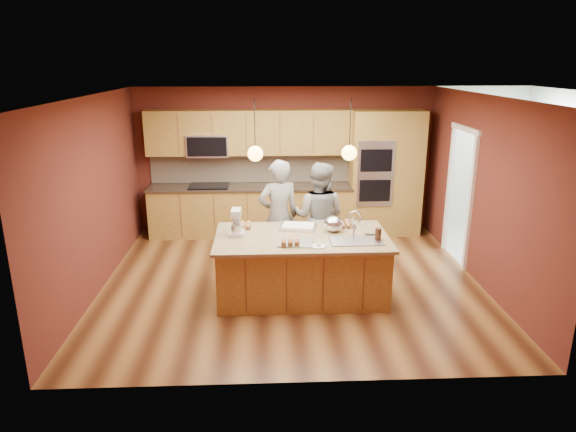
{
  "coord_description": "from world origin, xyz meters",
  "views": [
    {
      "loc": [
        -0.38,
        -7.01,
        3.16
      ],
      "look_at": [
        -0.06,
        -0.1,
        1.05
      ],
      "focal_mm": 32.0,
      "sensor_mm": 36.0,
      "label": 1
    }
  ],
  "objects_px": {
    "island": "(303,265)",
    "mixing_bowl": "(333,224)",
    "person_right": "(319,217)",
    "stand_mixer": "(236,224)",
    "person_left": "(279,216)"
  },
  "relations": [
    {
      "from": "island",
      "to": "mixing_bowl",
      "type": "distance_m",
      "value": 0.71
    },
    {
      "from": "stand_mixer",
      "to": "mixing_bowl",
      "type": "bearing_deg",
      "value": 6.42
    },
    {
      "from": "island",
      "to": "person_left",
      "type": "height_order",
      "value": "person_left"
    },
    {
      "from": "person_left",
      "to": "stand_mixer",
      "type": "relative_size",
      "value": 4.83
    },
    {
      "from": "island",
      "to": "mixing_bowl",
      "type": "xyz_separation_m",
      "value": [
        0.44,
        0.18,
        0.53
      ]
    },
    {
      "from": "island",
      "to": "person_right",
      "type": "xyz_separation_m",
      "value": [
        0.31,
        0.91,
        0.41
      ]
    },
    {
      "from": "person_right",
      "to": "stand_mixer",
      "type": "height_order",
      "value": "person_right"
    },
    {
      "from": "person_right",
      "to": "stand_mixer",
      "type": "relative_size",
      "value": 4.7
    },
    {
      "from": "island",
      "to": "person_right",
      "type": "height_order",
      "value": "person_right"
    },
    {
      "from": "island",
      "to": "person_right",
      "type": "bearing_deg",
      "value": 71.29
    },
    {
      "from": "person_right",
      "to": "mixing_bowl",
      "type": "distance_m",
      "value": 0.75
    },
    {
      "from": "island",
      "to": "stand_mixer",
      "type": "bearing_deg",
      "value": 174.27
    },
    {
      "from": "person_left",
      "to": "stand_mixer",
      "type": "bearing_deg",
      "value": 38.91
    },
    {
      "from": "island",
      "to": "person_left",
      "type": "bearing_deg",
      "value": 108.38
    },
    {
      "from": "stand_mixer",
      "to": "island",
      "type": "bearing_deg",
      "value": -3.29
    }
  ]
}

